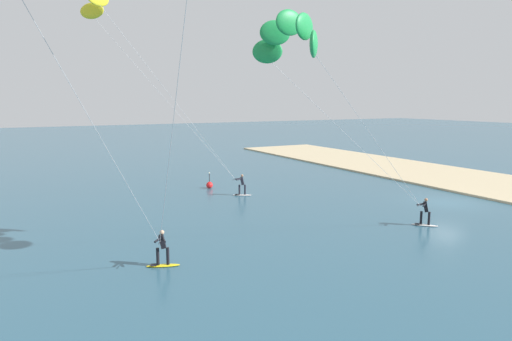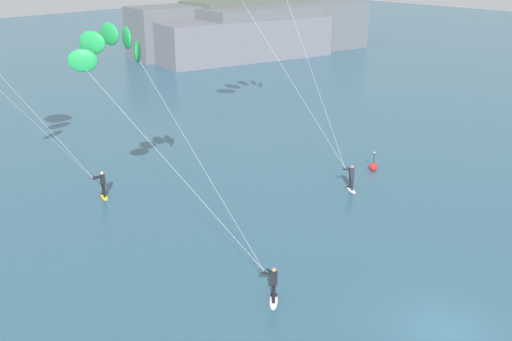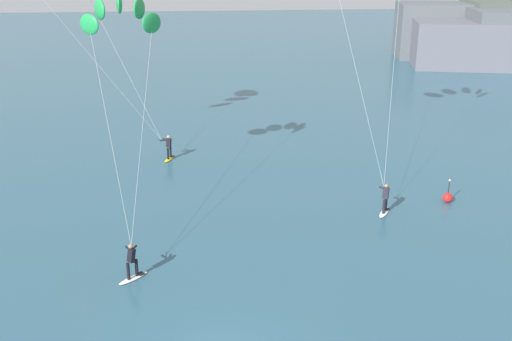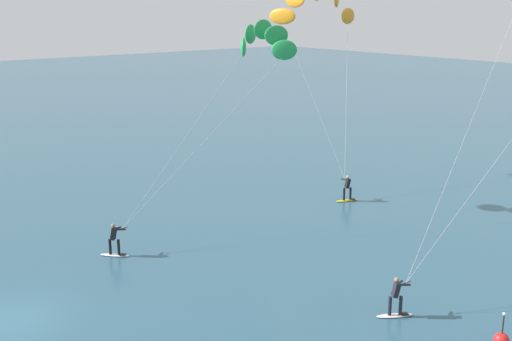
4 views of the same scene
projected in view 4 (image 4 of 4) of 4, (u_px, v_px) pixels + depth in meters
ground_plane at (9, 321)px, 25.32m from camera, size 240.00×240.00×0.00m
kitesurfer_nearshore at (257, 48)px, 36.08m from camera, size 4.47×11.76×11.23m
kitesurfer_far_out at (317, 11)px, 44.62m from camera, size 9.26×7.32×13.34m
marker_buoy at (501, 340)px, 23.34m from camera, size 0.56×0.56×1.38m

